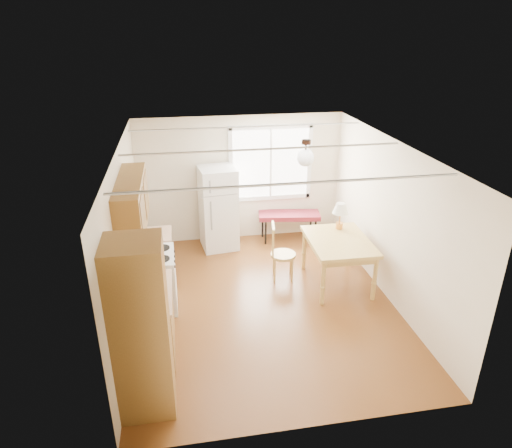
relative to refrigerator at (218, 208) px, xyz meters
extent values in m
cube|color=#4D2810|center=(0.49, -2.12, -0.81)|extent=(4.60, 5.60, 0.12)
cube|color=white|center=(0.49, -2.12, 1.69)|extent=(4.60, 5.60, 0.12)
cube|color=beige|center=(0.49, 0.38, 0.44)|extent=(4.60, 0.10, 2.50)
cube|color=beige|center=(0.49, -4.62, 0.44)|extent=(4.60, 0.10, 2.50)
cube|color=beige|center=(-1.51, -2.12, 0.44)|extent=(0.10, 5.60, 2.50)
cube|color=beige|center=(2.49, -2.12, 0.44)|extent=(0.10, 5.60, 2.50)
cube|color=brown|center=(-1.21, -3.97, 0.24)|extent=(0.60, 0.60, 2.10)
cube|color=brown|center=(-1.21, -2.97, -0.38)|extent=(0.60, 1.10, 0.86)
cube|color=tan|center=(-1.20, -2.97, 0.07)|extent=(0.62, 1.14, 0.04)
cube|color=white|center=(-1.18, -1.92, -0.36)|extent=(0.65, 0.76, 0.90)
cube|color=brown|center=(-1.21, -1.17, -0.38)|extent=(0.60, 0.60, 0.86)
cube|color=brown|center=(-1.34, -2.27, 1.04)|extent=(0.33, 1.60, 0.70)
cube|color=white|center=(1.09, 0.37, 0.74)|extent=(1.50, 0.02, 1.35)
cylinder|color=black|center=(1.19, -1.72, 1.65)|extent=(0.14, 0.14, 0.06)
cylinder|color=black|center=(1.19, -1.72, 1.55)|extent=(0.03, 0.03, 0.16)
sphere|color=white|center=(1.19, -1.72, 1.41)|extent=(0.26, 0.26, 0.26)
cube|color=white|center=(0.00, 0.00, 0.00)|extent=(0.74, 0.74, 1.62)
cube|color=gray|center=(0.00, -0.33, 0.38)|extent=(0.67, 0.02, 0.02)
cube|color=gray|center=(-0.17, -0.35, 0.16)|extent=(0.03, 0.03, 0.97)
cube|color=maroon|center=(1.44, 0.10, -0.29)|extent=(1.28, 0.63, 0.09)
cylinder|color=black|center=(0.92, -0.07, -0.57)|extent=(0.04, 0.04, 0.47)
cylinder|color=black|center=(1.95, -0.07, -0.57)|extent=(0.04, 0.04, 0.47)
cylinder|color=black|center=(0.92, 0.27, -0.57)|extent=(0.04, 0.04, 0.47)
cylinder|color=black|center=(1.95, 0.27, -0.57)|extent=(0.04, 0.04, 0.47)
cube|color=#B59045|center=(1.82, -1.75, -0.02)|extent=(1.00, 1.33, 0.06)
cube|color=#B59045|center=(1.82, -1.75, -0.10)|extent=(0.90, 1.22, 0.10)
cylinder|color=#B59045|center=(1.39, -2.33, -0.43)|extent=(0.07, 0.07, 0.76)
cylinder|color=#B59045|center=(2.23, -2.34, -0.43)|extent=(0.07, 0.07, 0.76)
cylinder|color=#B59045|center=(1.41, -1.16, -0.43)|extent=(0.07, 0.07, 0.76)
cylinder|color=#B59045|center=(2.25, -1.17, -0.43)|extent=(0.07, 0.07, 0.76)
cylinder|color=#B59045|center=(0.96, -1.42, -0.36)|extent=(0.44, 0.44, 0.05)
cylinder|color=#B59045|center=(0.79, -1.54, -0.59)|extent=(0.04, 0.04, 0.45)
cylinder|color=#B59045|center=(1.08, -1.59, -0.59)|extent=(0.04, 0.04, 0.45)
cylinder|color=#B59045|center=(0.84, -1.25, -0.59)|extent=(0.04, 0.04, 0.45)
cylinder|color=#B59045|center=(1.13, -1.30, -0.59)|extent=(0.04, 0.04, 0.45)
cylinder|color=#CB8841|center=(1.97, -1.32, 0.06)|extent=(0.13, 0.13, 0.11)
cylinder|color=#CB8841|center=(1.97, -1.32, 0.21)|extent=(0.02, 0.02, 0.18)
cone|color=white|center=(1.97, -1.32, 0.39)|extent=(0.27, 0.27, 0.18)
cube|color=black|center=(-1.23, -3.28, 0.13)|extent=(0.18, 0.21, 0.07)
cube|color=black|center=(-1.23, -3.36, 0.30)|extent=(0.17, 0.06, 0.26)
cylinder|color=black|center=(-1.23, -3.23, 0.22)|extent=(0.13, 0.13, 0.11)
cylinder|color=red|center=(-1.29, -2.95, 0.17)|extent=(0.11, 0.11, 0.16)
sphere|color=red|center=(-1.29, -2.95, 0.28)|extent=(0.06, 0.06, 0.06)
camera|label=1|loc=(-0.68, -8.15, 3.25)|focal=32.00mm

